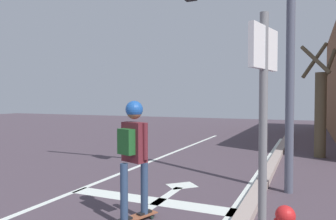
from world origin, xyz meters
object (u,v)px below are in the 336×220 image
object	(u,v)px
street_sign_post	(263,132)
roadside_tree	(320,107)
skateboard	(135,218)
traffic_signal_mast	(242,23)
skater	(133,143)

from	to	relation	value
street_sign_post	roadside_tree	bearing A→B (deg)	85.63
skateboard	street_sign_post	size ratio (longest dim) A/B	0.33
traffic_signal_mast	street_sign_post	world-z (taller)	traffic_signal_mast
skateboard	traffic_signal_mast	bearing A→B (deg)	66.85
street_sign_post	roadside_tree	size ratio (longest dim) A/B	0.67
skater	street_sign_post	xyz separation A→B (m)	(2.00, -1.61, 0.41)
traffic_signal_mast	roadside_tree	bearing A→B (deg)	69.95
skateboard	street_sign_post	bearing A→B (deg)	-39.18
street_sign_post	skateboard	bearing A→B (deg)	140.82
roadside_tree	skateboard	bearing A→B (deg)	-111.19
skater	traffic_signal_mast	bearing A→B (deg)	66.87
skater	roadside_tree	world-z (taller)	roadside_tree
skater	roadside_tree	size ratio (longest dim) A/B	0.47
street_sign_post	skater	bearing A→B (deg)	141.16
skateboard	skater	xyz separation A→B (m)	(-0.01, -0.02, 1.09)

